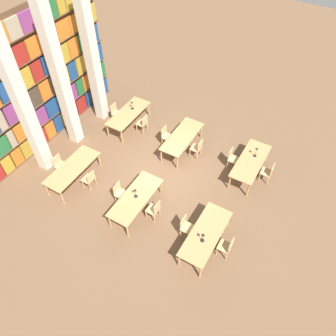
% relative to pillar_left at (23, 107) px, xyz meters
% --- Properties ---
extents(ground_plane, '(40.00, 40.00, 0.00)m').
position_rel_pillar_left_xyz_m(ground_plane, '(1.86, -4.42, -3.00)').
color(ground_plane, brown).
extents(bookshelf_bank, '(7.26, 0.35, 5.50)m').
position_rel_pillar_left_xyz_m(bookshelf_bank, '(1.86, 1.07, -0.33)').
color(bookshelf_bank, brown).
rests_on(bookshelf_bank, ground_plane).
extents(pillar_left, '(0.44, 0.44, 6.00)m').
position_rel_pillar_left_xyz_m(pillar_left, '(0.00, 0.00, 0.00)').
color(pillar_left, silver).
rests_on(pillar_left, ground_plane).
extents(pillar_center, '(0.44, 0.44, 6.00)m').
position_rel_pillar_left_xyz_m(pillar_center, '(1.86, 0.00, 0.00)').
color(pillar_center, silver).
rests_on(pillar_center, ground_plane).
extents(pillar_right, '(0.44, 0.44, 6.00)m').
position_rel_pillar_left_xyz_m(pillar_right, '(3.72, 0.00, 0.00)').
color(pillar_right, silver).
rests_on(pillar_right, ground_plane).
extents(reading_table_0, '(2.34, 0.91, 0.75)m').
position_rel_pillar_left_xyz_m(reading_table_0, '(-0.01, -7.22, -2.32)').
color(reading_table_0, tan).
rests_on(reading_table_0, ground_plane).
extents(chair_0, '(0.42, 0.40, 0.87)m').
position_rel_pillar_left_xyz_m(chair_0, '(0.04, -7.96, -2.53)').
color(chair_0, tan).
rests_on(chair_0, ground_plane).
extents(chair_1, '(0.42, 0.40, 0.87)m').
position_rel_pillar_left_xyz_m(chair_1, '(0.04, -6.48, -2.53)').
color(chair_1, tan).
rests_on(chair_1, ground_plane).
extents(desk_lamp_0, '(0.14, 0.14, 0.39)m').
position_rel_pillar_left_xyz_m(desk_lamp_0, '(-0.31, -7.24, -1.99)').
color(desk_lamp_0, '#232328').
rests_on(desk_lamp_0, reading_table_0).
extents(reading_table_1, '(2.34, 0.91, 0.75)m').
position_rel_pillar_left_xyz_m(reading_table_1, '(3.76, -7.33, -2.32)').
color(reading_table_1, tan).
rests_on(reading_table_1, ground_plane).
extents(chair_2, '(0.42, 0.40, 0.87)m').
position_rel_pillar_left_xyz_m(chair_2, '(3.80, -8.07, -2.53)').
color(chair_2, tan).
rests_on(chair_2, ground_plane).
extents(chair_3, '(0.42, 0.40, 0.87)m').
position_rel_pillar_left_xyz_m(chair_3, '(3.80, -6.59, -2.53)').
color(chair_3, tan).
rests_on(chair_3, ground_plane).
extents(desk_lamp_1, '(0.14, 0.14, 0.46)m').
position_rel_pillar_left_xyz_m(desk_lamp_1, '(4.07, -7.37, -1.94)').
color(desk_lamp_1, '#232328').
rests_on(desk_lamp_1, reading_table_1).
extents(reading_table_2, '(2.34, 0.91, 0.75)m').
position_rel_pillar_left_xyz_m(reading_table_2, '(0.04, -4.44, -2.32)').
color(reading_table_2, tan).
rests_on(reading_table_2, ground_plane).
extents(chair_4, '(0.42, 0.40, 0.87)m').
position_rel_pillar_left_xyz_m(chair_4, '(0.09, -5.19, -2.53)').
color(chair_4, tan).
rests_on(chair_4, ground_plane).
extents(chair_5, '(0.42, 0.40, 0.87)m').
position_rel_pillar_left_xyz_m(chair_5, '(0.09, -3.70, -2.53)').
color(chair_5, tan).
rests_on(chair_5, ground_plane).
extents(desk_lamp_2, '(0.14, 0.14, 0.41)m').
position_rel_pillar_left_xyz_m(desk_lamp_2, '(0.07, -4.44, -1.97)').
color(desk_lamp_2, '#232328').
rests_on(desk_lamp_2, reading_table_2).
extents(reading_table_3, '(2.34, 0.91, 0.75)m').
position_rel_pillar_left_xyz_m(reading_table_3, '(3.64, -4.36, -2.32)').
color(reading_table_3, tan).
rests_on(reading_table_3, ground_plane).
extents(chair_6, '(0.42, 0.40, 0.87)m').
position_rel_pillar_left_xyz_m(chair_6, '(3.60, -5.10, -2.53)').
color(chair_6, tan).
rests_on(chair_6, ground_plane).
extents(chair_7, '(0.42, 0.40, 0.87)m').
position_rel_pillar_left_xyz_m(chair_7, '(3.60, -3.61, -2.53)').
color(chair_7, tan).
rests_on(chair_7, ground_plane).
extents(reading_table_4, '(2.34, 0.91, 0.75)m').
position_rel_pillar_left_xyz_m(reading_table_4, '(-0.02, -1.57, -2.32)').
color(reading_table_4, tan).
rests_on(reading_table_4, ground_plane).
extents(chair_8, '(0.42, 0.40, 0.87)m').
position_rel_pillar_left_xyz_m(chair_8, '(0.03, -2.32, -2.53)').
color(chair_8, tan).
rests_on(chair_8, ground_plane).
extents(chair_9, '(0.42, 0.40, 0.87)m').
position_rel_pillar_left_xyz_m(chair_9, '(0.03, -0.83, -2.53)').
color(chair_9, tan).
rests_on(chair_9, ground_plane).
extents(reading_table_5, '(2.34, 0.91, 0.75)m').
position_rel_pillar_left_xyz_m(reading_table_5, '(3.75, -1.54, -2.32)').
color(reading_table_5, tan).
rests_on(reading_table_5, ground_plane).
extents(chair_10, '(0.42, 0.40, 0.87)m').
position_rel_pillar_left_xyz_m(chair_10, '(3.78, -2.28, -2.53)').
color(chair_10, tan).
rests_on(chair_10, ground_plane).
extents(chair_11, '(0.42, 0.40, 0.87)m').
position_rel_pillar_left_xyz_m(chair_11, '(3.78, -0.80, -2.53)').
color(chair_11, tan).
rests_on(chair_11, ground_plane).
extents(desk_lamp_3, '(0.14, 0.14, 0.40)m').
position_rel_pillar_left_xyz_m(desk_lamp_3, '(4.10, -1.53, -1.98)').
color(desk_lamp_3, '#232328').
rests_on(desk_lamp_3, reading_table_5).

